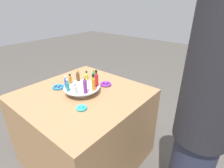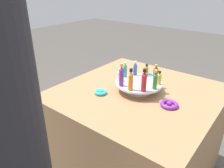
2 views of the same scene
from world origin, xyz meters
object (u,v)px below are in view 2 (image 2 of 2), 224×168
(bottle_teal, at_px, (125,70))
(bottle_green, at_px, (155,80))
(ribbon_bow_purple, at_px, (169,104))
(person_figure, at_px, (0,160))
(bottle_purple, at_px, (121,76))
(bottle_orange, at_px, (131,80))
(ribbon_bow_blue, at_px, (147,76))
(bottle_red, at_px, (144,81))
(bottle_blue, at_px, (135,69))
(bottle_clear, at_px, (120,75))
(display_stand, at_px, (139,85))
(ribbon_bow_teal, at_px, (101,92))
(bottle_brown, at_px, (156,73))
(bottle_amber, at_px, (146,71))
(bottle_gold, at_px, (159,78))

(bottle_teal, bearing_deg, bottle_green, 80.41)
(ribbon_bow_purple, xyz_separation_m, person_figure, (0.90, -0.18, 0.14))
(bottle_purple, relative_size, bottle_orange, 1.08)
(bottle_purple, height_order, person_figure, person_figure)
(ribbon_bow_blue, bearing_deg, bottle_red, 26.35)
(bottle_purple, xyz_separation_m, bottle_green, (-0.09, 0.19, -0.01))
(bottle_orange, distance_m, ribbon_bow_blue, 0.40)
(bottle_blue, distance_m, bottle_clear, 0.15)
(bottle_orange, relative_size, bottle_teal, 1.30)
(display_stand, bearing_deg, bottle_purple, -27.59)
(bottle_blue, bearing_deg, bottle_orange, 26.41)
(ribbon_bow_teal, bearing_deg, bottle_green, 118.99)
(bottle_clear, bearing_deg, bottle_brown, 134.41)
(bottle_red, height_order, bottle_brown, bottle_red)
(bottle_purple, bearing_deg, display_stand, 152.41)
(ribbon_bow_purple, bearing_deg, bottle_brown, -131.94)
(bottle_brown, bearing_deg, bottle_orange, -9.59)
(bottle_brown, relative_size, bottle_amber, 1.21)
(display_stand, relative_size, bottle_red, 2.13)
(bottle_red, bearing_deg, bottle_amber, -153.59)
(ribbon_bow_teal, bearing_deg, bottle_orange, 107.44)
(display_stand, height_order, bottle_orange, bottle_orange)
(bottle_purple, relative_size, ribbon_bow_blue, 1.43)
(bottle_brown, relative_size, ribbon_bow_purple, 0.98)
(bottle_brown, distance_m, bottle_amber, 0.08)
(bottle_gold, distance_m, bottle_teal, 0.25)
(bottle_gold, xyz_separation_m, bottle_teal, (0.04, -0.24, 0.01))
(bottle_purple, height_order, bottle_teal, bottle_purple)
(display_stand, relative_size, bottle_purple, 2.04)
(bottle_red, bearing_deg, bottle_green, 152.41)
(bottle_blue, relative_size, bottle_teal, 0.97)
(bottle_red, xyz_separation_m, bottle_brown, (-0.21, -0.03, -0.02))
(bottle_gold, height_order, bottle_teal, bottle_teal)
(display_stand, xyz_separation_m, ribbon_bow_teal, (0.19, -0.17, -0.03))
(bottle_red, relative_size, bottle_blue, 1.39)
(bottle_gold, xyz_separation_m, ribbon_bow_blue, (-0.19, -0.19, -0.10))
(bottle_clear, distance_m, ribbon_bow_purple, 0.38)
(bottle_blue, xyz_separation_m, person_figure, (1.05, 0.16, 0.05))
(bottle_purple, relative_size, bottle_gold, 1.65)
(ribbon_bow_blue, bearing_deg, person_figure, 7.15)
(bottle_clear, xyz_separation_m, ribbon_bow_blue, (-0.30, 0.04, -0.09))
(bottle_amber, height_order, bottle_blue, bottle_blue)
(bottle_gold, relative_size, ribbon_bow_teal, 1.12)
(bottle_purple, height_order, bottle_gold, bottle_purple)
(bottle_purple, relative_size, ribbon_bow_purple, 1.40)
(bottle_amber, bearing_deg, bottle_red, 26.41)
(bottle_green, relative_size, ribbon_bow_purple, 1.17)
(ribbon_bow_purple, bearing_deg, ribbon_bow_blue, -132.65)
(bottle_brown, height_order, ribbon_bow_teal, bottle_brown)
(bottle_green, bearing_deg, bottle_purple, -63.59)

